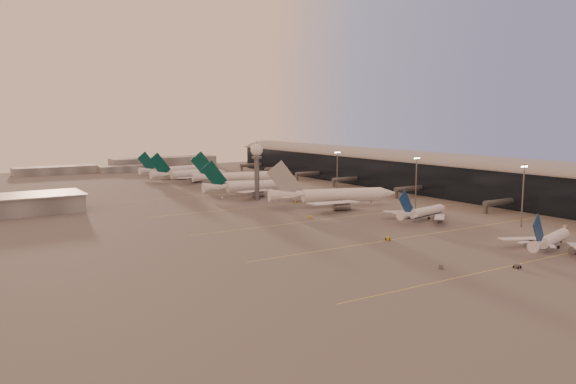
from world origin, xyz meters
TOP-DOWN VIEW (x-y plane):
  - ground at (0.00, 0.00)m, footprint 700.00×700.00m
  - taxiway_markings at (30.00, 56.00)m, footprint 180.00×185.25m
  - terminal at (107.88, 110.09)m, footprint 57.00×362.00m
  - radar_tower at (5.00, 120.00)m, footprint 6.40×6.40m
  - mast_a at (58.00, 0.00)m, footprint 3.60×0.56m
  - mast_b at (55.00, 55.00)m, footprint 3.60×0.56m
  - mast_c at (50.00, 110.00)m, footprint 3.60×0.56m
  - mast_d at (48.00, 200.00)m, footprint 3.60×0.56m
  - distant_horizon at (2.62, 325.14)m, footprint 165.00×37.50m
  - narrowbody_near at (32.33, -29.27)m, footprint 34.96×27.52m
  - narrowbody_mid at (36.11, 31.33)m, footprint 36.01×28.43m
  - widebody_white at (26.34, 81.12)m, footprint 63.13×49.78m
  - greentail_a at (11.11, 139.59)m, footprint 56.12×45.31m
  - greentail_b at (26.91, 181.59)m, footprint 61.10×48.87m
  - greentail_c at (9.07, 221.51)m, footprint 56.03×45.18m
  - greentail_d at (10.49, 258.37)m, footprint 52.42×42.05m
  - gsv_truck_a at (-15.51, -26.04)m, footprint 6.18×5.39m
  - gsv_tug_near at (2.97, -37.73)m, footprint 2.89×4.27m
  - gsv_catering_a at (70.82, -10.71)m, footprint 5.82×3.52m
  - gsv_tug_mid at (-3.18, 10.12)m, footprint 4.45×4.21m
  - gsv_truck_b at (49.00, 46.56)m, footprint 5.65×3.38m
  - gsv_truck_c at (-1.84, 60.55)m, footprint 5.43×6.28m
  - gsv_catering_b at (65.10, 73.74)m, footprint 5.12×2.86m
  - gsv_tug_far at (16.62, 100.88)m, footprint 3.16×3.56m
  - gsv_truck_d at (-8.60, 134.21)m, footprint 4.10×6.11m

SIDE VIEW (x-z plane):
  - ground at x=0.00m, z-range 0.00..0.00m
  - taxiway_markings at x=30.00m, z-range 0.00..0.02m
  - gsv_tug_far at x=16.62m, z-range 0.01..0.89m
  - gsv_tug_mid at x=-3.18m, z-range 0.02..1.12m
  - gsv_tug_near at x=2.97m, z-range 0.02..1.16m
  - gsv_truck_b at x=49.00m, z-range 0.02..2.17m
  - gsv_truck_d at x=-8.60m, z-range 0.02..2.35m
  - gsv_truck_a at x=-15.51m, z-range 0.02..2.48m
  - gsv_truck_c at x=-1.84m, z-range 0.03..2.52m
  - gsv_catering_b at x=65.10m, z-range 0.00..3.99m
  - gsv_catering_a at x=70.82m, z-range 0.00..4.45m
  - narrowbody_near at x=32.33m, z-range -4.16..9.82m
  - narrowbody_mid at x=36.11m, z-range -4.24..10.02m
  - greentail_d at x=10.49m, z-range -6.18..12.93m
  - greentail_c at x=9.07m, z-range -6.58..13.76m
  - greentail_a at x=11.11m, z-range -6.59..13.79m
  - distant_horizon at x=2.62m, z-range -0.61..8.39m
  - greentail_b at x=26.91m, z-range -7.25..15.17m
  - widebody_white at x=26.34m, z-range -7.52..15.51m
  - terminal at x=107.88m, z-range -1.00..22.04m
  - mast_a at x=58.00m, z-range 1.24..26.24m
  - mast_b at x=55.00m, z-range 1.24..26.24m
  - mast_c at x=50.00m, z-range 1.24..26.24m
  - mast_d at x=48.00m, z-range 1.24..26.24m
  - radar_tower at x=5.00m, z-range 5.40..36.50m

